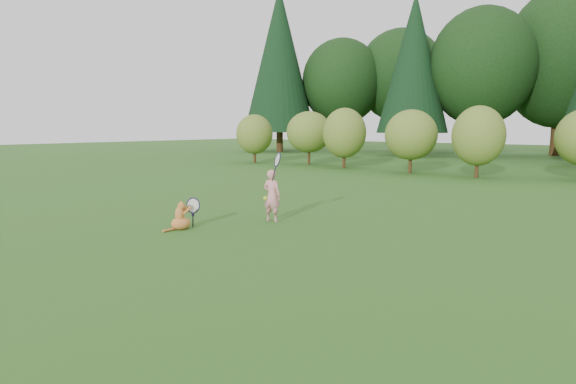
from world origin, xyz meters
The scene contains 6 objects.
ground centered at (0.00, 0.00, 0.00)m, with size 100.00×100.00×0.00m, color #204C15.
shrub_row centered at (0.00, 13.00, 1.40)m, with size 28.00×3.00×2.80m, color #506920, non-canonical shape.
woodland_backdrop centered at (0.00, 23.00, 7.50)m, with size 48.00×10.00×15.00m, color black, non-canonical shape.
child centered at (-0.52, 1.19, 0.55)m, with size 0.62×0.42×1.56m.
cat centered at (-1.36, -0.43, 0.27)m, with size 0.48×0.78×0.72m.
tennis_ball centered at (0.12, 0.26, 0.64)m, with size 0.07×0.07×0.07m.
Camera 1 is at (5.72, -5.99, 1.89)m, focal length 30.00 mm.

